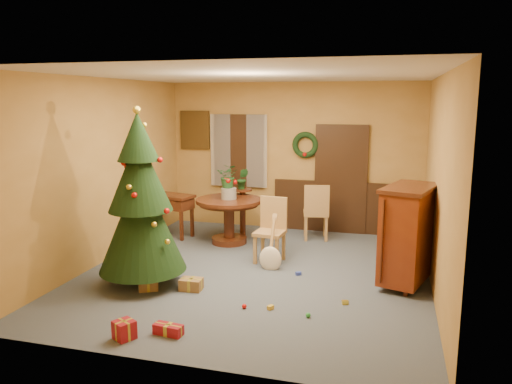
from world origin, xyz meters
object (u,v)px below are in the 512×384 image
(christmas_tree, at_px, (141,202))
(sideboard, at_px, (408,232))
(writing_desk, at_px, (170,205))
(chair_near, at_px, (271,227))
(dining_table, at_px, (229,212))

(christmas_tree, xyz_separation_m, sideboard, (3.55, 0.98, -0.43))
(christmas_tree, bearing_deg, sideboard, 15.45)
(writing_desk, bearing_deg, christmas_tree, -73.54)
(chair_near, distance_m, sideboard, 2.15)
(christmas_tree, distance_m, writing_desk, 2.61)
(chair_near, bearing_deg, sideboard, -14.38)
(chair_near, height_order, writing_desk, chair_near)
(sideboard, bearing_deg, dining_table, 156.86)
(dining_table, xyz_separation_m, chair_near, (0.97, -0.77, -0.02))
(dining_table, relative_size, sideboard, 0.84)
(christmas_tree, relative_size, writing_desk, 2.51)
(dining_table, height_order, chair_near, chair_near)
(sideboard, bearing_deg, writing_desk, 161.08)
(dining_table, height_order, sideboard, sideboard)
(dining_table, distance_m, christmas_tree, 2.42)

